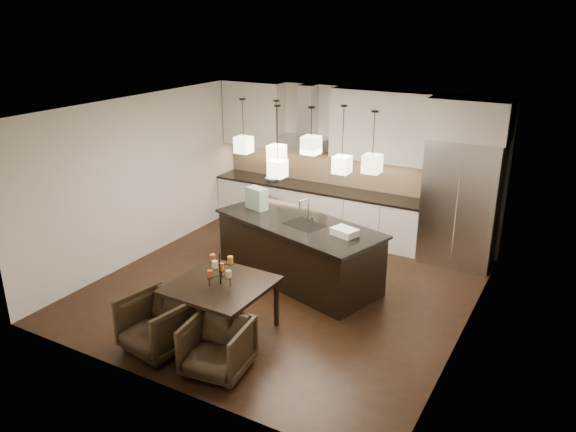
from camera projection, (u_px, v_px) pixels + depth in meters
The scene contains 37 objects.
floor at pixel (282, 289), 8.76m from camera, with size 5.50×5.50×0.02m, color black.
ceiling at pixel (281, 108), 7.79m from camera, with size 5.50×5.50×0.02m, color white.
wall_back at pixel (355, 163), 10.54m from camera, with size 5.50×0.02×2.80m, color silver.
wall_front at pixel (153, 277), 6.01m from camera, with size 5.50×0.02×2.80m, color silver.
wall_left at pixel (141, 179), 9.54m from camera, with size 0.02×5.50×2.80m, color silver.
wall_right at pixel (473, 239), 7.01m from camera, with size 0.02×5.50×2.80m, color silver.
refrigerator at pixel (461, 202), 9.37m from camera, with size 1.20×0.72×2.15m, color #B7B7BA.
fridge_panel at pixel (470, 119), 8.89m from camera, with size 1.26×0.72×0.65m, color silver.
lower_cabinets at pixel (316, 211), 10.88m from camera, with size 4.21×0.62×0.88m, color silver.
countertop at pixel (316, 188), 10.73m from camera, with size 4.21×0.66×0.04m, color black.
backsplash at pixel (324, 167), 10.86m from camera, with size 4.21×0.02×0.63m, color tan.
upper_cab_left at pixel (254, 114), 11.08m from camera, with size 1.25×0.35×1.25m, color silver.
upper_cab_right at pixel (381, 126), 9.86m from camera, with size 1.86×0.35×1.25m, color silver.
hood_canopy at pixel (304, 144), 10.62m from camera, with size 0.90×0.52×0.24m, color #B7B7BA.
hood_chimney at pixel (307, 111), 10.51m from camera, with size 0.30×0.28×0.96m, color #B7B7BA.
fruit_bowl at pixel (272, 179), 11.11m from camera, with size 0.26×0.26×0.06m, color silver.
island_body at pixel (298, 252), 8.93m from camera, with size 2.67×1.07×0.94m, color black.
island_top at pixel (299, 223), 8.76m from camera, with size 2.76×1.15×0.04m, color black.
faucet at pixel (308, 210), 8.68m from camera, with size 0.11×0.26×0.41m, color silver, non-canonical shape.
tote_bag at pixel (257, 198), 9.28m from camera, with size 0.36×0.19×0.36m, color #22572E.
food_container at pixel (345, 232), 8.21m from camera, with size 0.36×0.26×0.11m, color silver.
dining_table at pixel (222, 308), 7.45m from camera, with size 1.22×1.22×0.73m, color black, non-canonical shape.
candelabra at pixel (220, 269), 7.25m from camera, with size 0.35×0.35×0.43m, color black, non-canonical shape.
candle_a at pixel (229, 274), 7.20m from camera, with size 0.07×0.07×0.10m, color beige.
candle_b at pixel (221, 267), 7.39m from camera, with size 0.07×0.07×0.10m, color orange.
candle_c at pixel (210, 274), 7.20m from camera, with size 0.07×0.07×0.10m, color #B24A28.
candle_d at pixel (230, 260), 7.23m from camera, with size 0.07×0.07×0.10m, color orange.
candle_e at pixel (213, 258), 7.29m from camera, with size 0.07×0.07×0.10m, color #B24A28.
candle_f at pixel (215, 265), 7.10m from camera, with size 0.07×0.07×0.10m, color beige.
armchair_left at pixel (158, 324), 7.08m from camera, with size 0.78×0.81×0.73m, color black.
armchair_right at pixel (217, 347), 6.64m from camera, with size 0.72×0.74×0.67m, color black.
pendant_a at pixel (244, 145), 8.98m from camera, with size 0.24×0.24×0.26m, color #F5F2C6.
pendant_b at pixel (277, 153), 8.87m from camera, with size 0.24×0.24×0.26m, color #F5F2C6.
pendant_c at pixel (311, 145), 8.17m from camera, with size 0.24×0.24×0.26m, color #F5F2C6.
pendant_d at pixel (342, 165), 8.42m from camera, with size 0.24×0.24×0.26m, color #F5F2C6.
pendant_e at pixel (372, 164), 7.91m from camera, with size 0.24×0.24×0.26m, color #F5F2C6.
pendant_f at pixel (278, 169), 8.45m from camera, with size 0.24×0.24×0.26m, color #F5F2C6.
Camera 1 is at (3.92, -6.79, 4.07)m, focal length 35.00 mm.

